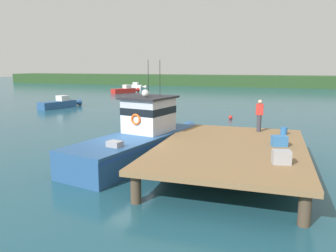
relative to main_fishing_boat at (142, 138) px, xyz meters
name	(u,v)px	position (x,y,z in m)	size (l,w,h in m)	color
ground_plane	(127,163)	(-0.32, -1.06, -1.01)	(200.00, 200.00, 0.00)	#1E4C5B
dock	(231,149)	(4.48, -1.06, 0.07)	(6.00, 9.00, 1.20)	#4C3D2D
main_fishing_boat	(142,138)	(0.00, 0.00, 0.00)	(4.20, 9.96, 4.80)	#285184
crate_single_by_cleat	(279,141)	(6.39, -0.51, 0.41)	(0.60, 0.44, 0.43)	#3370B2
crate_single_far	(281,157)	(6.43, -3.17, 0.43)	(0.60, 0.44, 0.47)	#9E9EA3
bait_bucket	(284,131)	(6.63, 2.06, 0.36)	(0.32, 0.32, 0.34)	#2866B2
deckhand_by_the_boat	(259,115)	(5.43, 2.42, 1.05)	(0.36, 0.22, 1.63)	#383842
moored_boat_off_the_point	(134,86)	(-20.89, 46.93, -0.58)	(4.93, 1.44, 1.24)	white
moored_boat_far_right	(60,104)	(-15.99, 15.66, -0.56)	(2.47, 5.23, 1.31)	#285184
moored_boat_outer_mooring	(125,90)	(-17.71, 35.93, -0.55)	(3.47, 5.09, 1.34)	red
mooring_buoy_channel_marker	(231,117)	(2.66, 13.37, -0.84)	(0.33, 0.33, 0.33)	red
far_shoreline	(244,81)	(-0.32, 60.94, 0.19)	(120.00, 8.00, 2.40)	#284723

